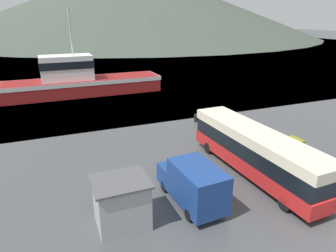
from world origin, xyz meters
TOP-DOWN VIEW (x-y plane):
  - ground_plane at (0.00, 0.00)m, footprint 400.00×400.00m
  - water_surface at (0.00, 139.01)m, footprint 240.00×240.00m
  - hill_backdrop at (36.93, 166.51)m, footprint 200.44×200.44m
  - tour_bus at (0.39, 6.33)m, footprint 2.90×12.24m
  - delivery_van at (-5.24, 4.70)m, footprint 2.43×5.34m
  - fishing_boat at (-8.09, 34.77)m, footprint 21.75×5.42m
  - storage_bin at (5.51, 7.86)m, footprint 1.03×1.37m
  - dock_kiosk at (-9.59, 4.41)m, footprint 2.91×2.53m
  - small_boat at (-7.69, 44.05)m, footprint 3.47×5.52m
  - mooring_bollard at (1.75, 17.82)m, footprint 0.46×0.46m

SIDE VIEW (x-z plane):
  - ground_plane at x=0.00m, z-range 0.00..0.00m
  - water_surface at x=0.00m, z-range 0.00..0.00m
  - small_boat at x=-7.69m, z-range 0.00..0.81m
  - mooring_bollard at x=1.75m, z-range 0.03..0.92m
  - storage_bin at x=5.51m, z-range 0.01..1.27m
  - dock_kiosk at x=-9.59m, z-range 0.01..2.69m
  - delivery_van at x=-5.24m, z-range 0.06..2.70m
  - tour_bus at x=0.39m, z-range 0.21..3.43m
  - fishing_boat at x=-8.09m, z-range -3.82..7.81m
  - hill_backdrop at x=36.93m, z-range 0.00..37.05m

